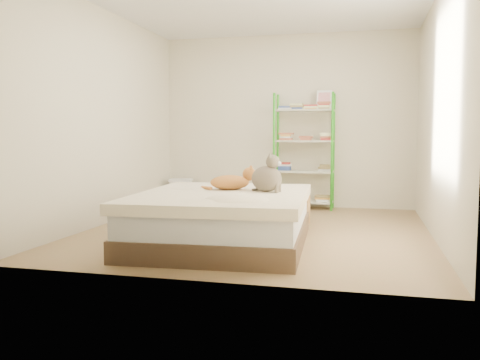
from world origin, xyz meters
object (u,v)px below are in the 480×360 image
(white_bin, at_px, (181,192))
(orange_cat, at_px, (230,180))
(shelf_unit, at_px, (304,149))
(bed, at_px, (223,218))
(grey_cat, at_px, (267,173))
(cardboard_box, at_px, (284,209))

(white_bin, bearing_deg, orange_cat, -58.99)
(shelf_unit, bearing_deg, bed, -100.20)
(grey_cat, relative_size, shelf_unit, 0.22)
(orange_cat, xyz_separation_m, shelf_unit, (0.49, 2.43, 0.27))
(grey_cat, height_order, white_bin, grey_cat)
(white_bin, bearing_deg, cardboard_box, -35.29)
(grey_cat, xyz_separation_m, cardboard_box, (-0.01, 1.19, -0.53))
(bed, relative_size, cardboard_box, 3.19)
(shelf_unit, bearing_deg, white_bin, -179.08)
(grey_cat, relative_size, cardboard_box, 0.56)
(orange_cat, distance_m, white_bin, 2.83)
(bed, distance_m, grey_cat, 0.63)
(grey_cat, relative_size, white_bin, 0.94)
(orange_cat, bearing_deg, cardboard_box, 49.99)
(white_bin, bearing_deg, grey_cat, -53.43)
(orange_cat, bearing_deg, bed, -109.86)
(orange_cat, bearing_deg, shelf_unit, 58.63)
(orange_cat, relative_size, cardboard_box, 0.72)
(grey_cat, bearing_deg, bed, 121.52)
(grey_cat, xyz_separation_m, shelf_unit, (0.08, 2.52, 0.18))
(bed, height_order, white_bin, bed)
(orange_cat, height_order, shelf_unit, shelf_unit)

